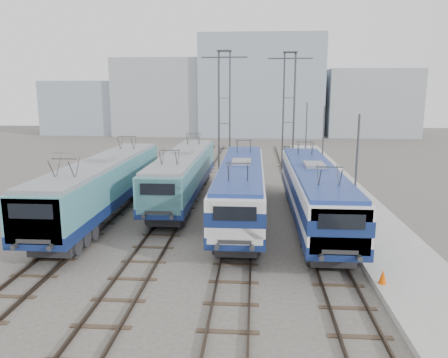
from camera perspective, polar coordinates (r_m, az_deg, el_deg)
ground at (r=23.43m, az=-3.83°, el=-9.08°), size 160.00×160.00×0.00m
platform at (r=31.60m, az=16.97°, el=-3.83°), size 4.00×70.00×0.30m
locomotive_far_left at (r=29.39m, az=-15.58°, el=-0.52°), size 2.96×18.70×3.52m
locomotive_center_left at (r=32.93m, az=-5.33°, el=0.94°), size 2.83×17.88×3.36m
locomotive_center_right at (r=28.07m, az=2.26°, el=-0.75°), size 2.82×17.82×3.35m
locomotive_far_right at (r=27.41m, az=11.65°, el=-1.27°), size 2.83×17.90×3.36m
catenary_tower_west at (r=43.86m, az=0.04°, el=9.40°), size 4.50×1.20×12.00m
catenary_tower_east at (r=45.88m, az=8.46°, el=9.37°), size 4.50×1.20×12.00m
mast_front at (r=24.80m, az=16.82°, el=0.02°), size 0.12×0.12×7.00m
mast_mid at (r=36.45m, az=12.76°, el=3.75°), size 0.12×0.12×7.00m
mast_rear at (r=48.27m, az=10.67°, el=5.66°), size 0.12×0.12×7.00m
safety_cone at (r=19.77m, az=20.04°, el=-11.89°), size 0.32×0.32×0.61m
building_west at (r=85.46m, az=-7.57°, el=10.54°), size 18.00×12.00×14.00m
building_center at (r=83.73m, az=4.82°, el=11.95°), size 22.00×14.00×18.00m
building_east at (r=86.32m, az=18.37°, el=9.41°), size 16.00×12.00×12.00m
building_far_west at (r=90.09m, az=-17.68°, el=8.88°), size 14.00×10.00×10.00m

